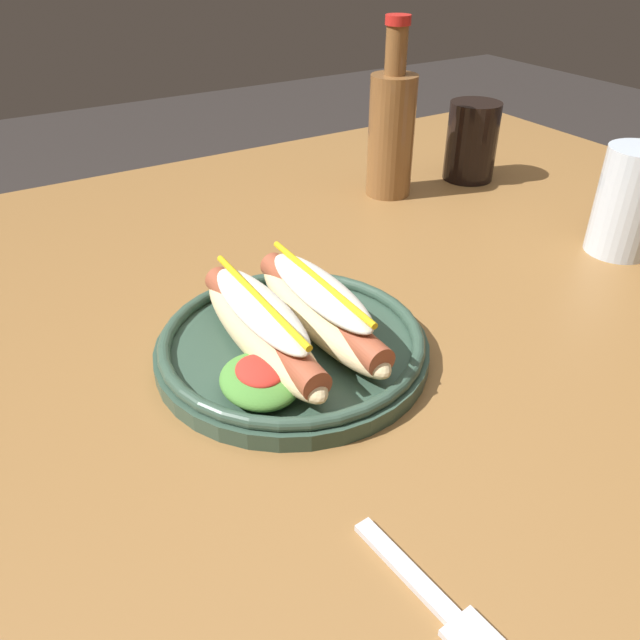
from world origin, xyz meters
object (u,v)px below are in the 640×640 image
(water_cup, at_px, (629,202))
(glass_bottle, at_px, (391,129))
(fork, at_px, (437,602))
(soda_cup, at_px, (472,141))
(hot_dog_plate, at_px, (291,334))

(water_cup, xyz_separation_m, glass_bottle, (-0.30, -0.13, 0.03))
(fork, height_order, glass_bottle, glass_bottle)
(water_cup, bearing_deg, soda_cup, 176.76)
(hot_dog_plate, bearing_deg, water_cup, 88.33)
(fork, height_order, soda_cup, soda_cup)
(fork, bearing_deg, hot_dog_plate, 164.95)
(hot_dog_plate, relative_size, fork, 2.08)
(glass_bottle, bearing_deg, soda_cup, 84.27)
(fork, height_order, water_cup, water_cup)
(fork, distance_m, glass_bottle, 0.66)
(water_cup, bearing_deg, fork, -63.15)
(fork, xyz_separation_m, water_cup, (-0.25, 0.49, 0.06))
(soda_cup, bearing_deg, water_cup, -3.24)
(soda_cup, height_order, glass_bottle, glass_bottle)
(hot_dog_plate, bearing_deg, soda_cup, 120.22)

